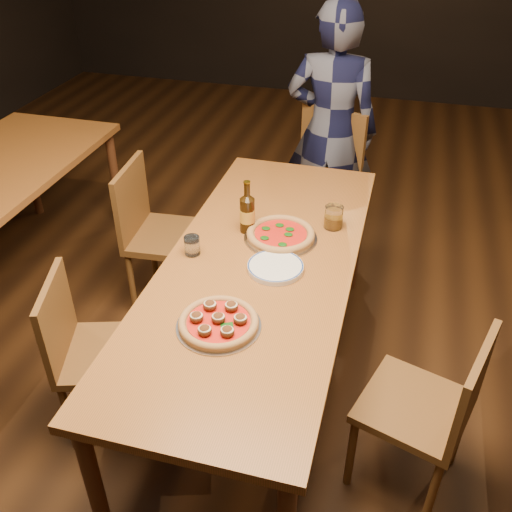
% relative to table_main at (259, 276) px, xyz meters
% --- Properties ---
extents(ground, '(9.00, 9.00, 0.00)m').
position_rel_table_main_xyz_m(ground, '(0.00, 0.00, -0.68)').
color(ground, black).
extents(table_main, '(0.80, 2.00, 0.75)m').
position_rel_table_main_xyz_m(table_main, '(0.00, 0.00, 0.00)').
color(table_main, brown).
rests_on(table_main, ground).
extents(chair_main_nw, '(0.48, 0.48, 0.83)m').
position_rel_table_main_xyz_m(chair_main_nw, '(-0.59, -0.36, -0.27)').
color(chair_main_nw, brown).
rests_on(chair_main_nw, ground).
extents(chair_main_sw, '(0.45, 0.45, 0.89)m').
position_rel_table_main_xyz_m(chair_main_sw, '(-0.67, 0.54, -0.23)').
color(chair_main_sw, brown).
rests_on(chair_main_sw, ground).
extents(chair_main_e, '(0.49, 0.49, 0.84)m').
position_rel_table_main_xyz_m(chair_main_e, '(0.71, -0.32, -0.26)').
color(chair_main_e, brown).
rests_on(chair_main_e, ground).
extents(chair_end, '(0.58, 0.58, 0.96)m').
position_rel_table_main_xyz_m(chair_end, '(0.02, 1.29, -0.20)').
color(chair_end, brown).
rests_on(chair_end, ground).
extents(pizza_meatball, '(0.32, 0.32, 0.06)m').
position_rel_table_main_xyz_m(pizza_meatball, '(-0.04, -0.43, 0.09)').
color(pizza_meatball, '#B7B7BF').
rests_on(pizza_meatball, table_main).
extents(pizza_margherita, '(0.33, 0.33, 0.04)m').
position_rel_table_main_xyz_m(pizza_margherita, '(0.05, 0.21, 0.09)').
color(pizza_margherita, '#B7B7BF').
rests_on(pizza_margherita, table_main).
extents(plate_stack, '(0.24, 0.24, 0.02)m').
position_rel_table_main_xyz_m(plate_stack, '(0.08, -0.03, 0.08)').
color(plate_stack, white).
rests_on(plate_stack, table_main).
extents(beer_bottle, '(0.07, 0.07, 0.25)m').
position_rel_table_main_xyz_m(beer_bottle, '(-0.12, 0.24, 0.16)').
color(beer_bottle, black).
rests_on(beer_bottle, table_main).
extents(water_glass, '(0.07, 0.07, 0.09)m').
position_rel_table_main_xyz_m(water_glass, '(-0.30, -0.01, 0.11)').
color(water_glass, white).
rests_on(water_glass, table_main).
extents(amber_glass, '(0.09, 0.09, 0.11)m').
position_rel_table_main_xyz_m(amber_glass, '(0.26, 0.38, 0.13)').
color(amber_glass, '#905610').
rests_on(amber_glass, table_main).
extents(diner, '(0.58, 0.39, 1.58)m').
position_rel_table_main_xyz_m(diner, '(0.08, 1.45, 0.11)').
color(diner, black).
rests_on(diner, ground).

